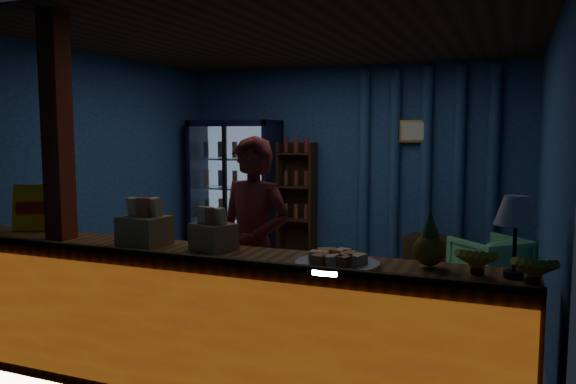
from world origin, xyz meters
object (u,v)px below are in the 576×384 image
object	(u,v)px
green_chair	(490,265)
pastry_tray	(337,262)
table_lamp	(516,214)
shopkeeper	(253,248)

from	to	relation	value
green_chair	pastry_tray	distance (m)	3.40
green_chair	pastry_tray	size ratio (longest dim) A/B	1.35
table_lamp	shopkeeper	bearing A→B (deg)	161.94
shopkeeper	table_lamp	world-z (taller)	shopkeeper
green_chair	pastry_tray	bearing A→B (deg)	32.97
green_chair	table_lamp	bearing A→B (deg)	49.85
green_chair	table_lamp	size ratio (longest dim) A/B	1.52
green_chair	pastry_tray	world-z (taller)	pastry_tray
green_chair	table_lamp	xyz separation A→B (m)	(0.22, -3.14, 0.99)
shopkeeper	pastry_tray	world-z (taller)	shopkeeper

